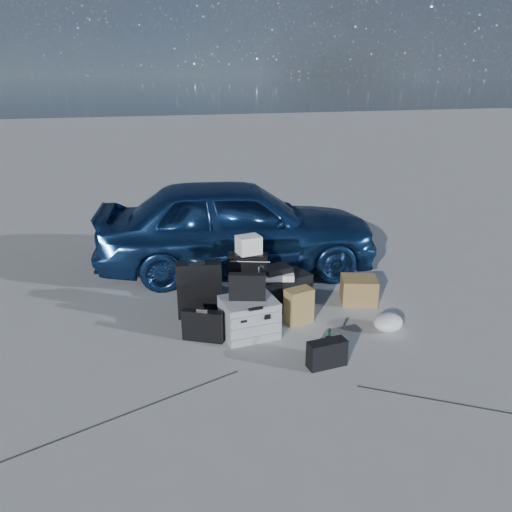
{
  "coord_description": "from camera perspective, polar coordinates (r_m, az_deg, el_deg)",
  "views": [
    {
      "loc": [
        -1.62,
        -3.89,
        2.45
      ],
      "look_at": [
        -0.15,
        0.85,
        0.66
      ],
      "focal_mm": 35.0,
      "sensor_mm": 36.0,
      "label": 1
    }
  ],
  "objects": [
    {
      "name": "white_carton",
      "position": [
        5.67,
        -0.85,
        1.29
      ],
      "size": [
        0.28,
        0.24,
        0.21
      ],
      "primitive_type": "cube",
      "rotation": [
        0.0,
        0.0,
        0.14
      ],
      "color": "white",
      "rests_on": "suitcase_right"
    },
    {
      "name": "cardboard_box",
      "position": [
        5.83,
        11.65,
        -3.82
      ],
      "size": [
        0.48,
        0.45,
        0.29
      ],
      "primitive_type": "cube",
      "rotation": [
        0.0,
        0.0,
        -0.35
      ],
      "color": "olive",
      "rests_on": "ground"
    },
    {
      "name": "flat_box_white",
      "position": [
        5.42,
        2.28,
        -2.11
      ],
      "size": [
        0.45,
        0.38,
        0.07
      ],
      "primitive_type": "cube",
      "rotation": [
        0.0,
        0.0,
        -0.3
      ],
      "color": "white",
      "rests_on": "duffel_bag"
    },
    {
      "name": "laptop_bag",
      "position": [
        4.86,
        -1.01,
        -3.54
      ],
      "size": [
        0.37,
        0.2,
        0.27
      ],
      "primitive_type": "cube",
      "rotation": [
        0.0,
        0.0,
        -0.32
      ],
      "color": "black",
      "rests_on": "pelican_case"
    },
    {
      "name": "suitcase_right",
      "position": [
        5.78,
        -0.91,
        -2.26
      ],
      "size": [
        0.48,
        0.31,
        0.54
      ],
      "primitive_type": "cube",
      "rotation": [
        0.0,
        0.0,
        -0.36
      ],
      "color": "black",
      "rests_on": "ground"
    },
    {
      "name": "flat_box_black",
      "position": [
        5.38,
        2.33,
        -1.52
      ],
      "size": [
        0.34,
        0.27,
        0.06
      ],
      "primitive_type": "cube",
      "rotation": [
        0.0,
        0.0,
        0.22
      ],
      "color": "black",
      "rests_on": "flat_box_white"
    },
    {
      "name": "kraft_bag",
      "position": [
        5.26,
        4.92,
        -5.68
      ],
      "size": [
        0.31,
        0.22,
        0.37
      ],
      "primitive_type": "cube",
      "rotation": [
        0.0,
        0.0,
        0.21
      ],
      "color": "#A08445",
      "rests_on": "ground"
    },
    {
      "name": "ground",
      "position": [
        4.87,
        4.76,
        -10.37
      ],
      "size": [
        60.0,
        60.0,
        0.0
      ],
      "primitive_type": "plane",
      "color": "#A09F9B",
      "rests_on": "ground"
    },
    {
      "name": "briefcase",
      "position": [
        4.93,
        -6.09,
        -7.93
      ],
      "size": [
        0.4,
        0.28,
        0.32
      ],
      "primitive_type": "cube",
      "rotation": [
        0.0,
        0.0,
        -0.52
      ],
      "color": "black",
      "rests_on": "ground"
    },
    {
      "name": "car",
      "position": [
        6.55,
        -2.17,
        3.59
      ],
      "size": [
        3.79,
        2.03,
        1.23
      ],
      "primitive_type": "imported",
      "rotation": [
        0.0,
        0.0,
        1.4
      ],
      "color": "navy",
      "rests_on": "ground"
    },
    {
      "name": "pelican_case",
      "position": [
        5.0,
        -0.81,
        -6.99
      ],
      "size": [
        0.55,
        0.46,
        0.38
      ],
      "primitive_type": "cube",
      "rotation": [
        0.0,
        0.0,
        0.06
      ],
      "color": "#AEB1B4",
      "rests_on": "ground"
    },
    {
      "name": "duffel_bag",
      "position": [
        5.52,
        2.27,
        -4.23
      ],
      "size": [
        0.83,
        0.51,
        0.39
      ],
      "primitive_type": "cube",
      "rotation": [
        0.0,
        0.0,
        0.25
      ],
      "color": "black",
      "rests_on": "ground"
    },
    {
      "name": "green_bottle",
      "position": [
        4.68,
        8.32,
        -9.9
      ],
      "size": [
        0.09,
        0.09,
        0.28
      ],
      "primitive_type": "cylinder",
      "rotation": [
        0.0,
        0.0,
        -0.27
      ],
      "color": "black",
      "rests_on": "ground"
    },
    {
      "name": "suitcase_left",
      "position": [
        5.35,
        -6.46,
        -3.83
      ],
      "size": [
        0.5,
        0.26,
        0.61
      ],
      "primitive_type": "cube",
      "rotation": [
        0.0,
        0.0,
        -0.19
      ],
      "color": "black",
      "rests_on": "ground"
    },
    {
      "name": "plastic_bag",
      "position": [
        5.29,
        14.86,
        -7.35
      ],
      "size": [
        0.39,
        0.36,
        0.18
      ],
      "primitive_type": "ellipsoid",
      "rotation": [
        0.0,
        0.0,
        0.32
      ],
      "color": "silver",
      "rests_on": "ground"
    },
    {
      "name": "messenger_bag",
      "position": [
        4.56,
        8.1,
        -10.99
      ],
      "size": [
        0.36,
        0.16,
        0.25
      ],
      "primitive_type": "cube",
      "rotation": [
        0.0,
        0.0,
        0.07
      ],
      "color": "black",
      "rests_on": "ground"
    }
  ]
}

